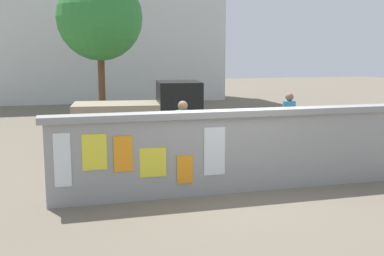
{
  "coord_description": "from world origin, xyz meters",
  "views": [
    {
      "loc": [
        -3.19,
        -8.4,
        2.68
      ],
      "look_at": [
        -0.28,
        2.01,
        0.95
      ],
      "focal_mm": 44.4,
      "sensor_mm": 36.0,
      "label": 1
    }
  ],
  "objects_px": {
    "person_walking": "(183,129)",
    "auto_rickshaw_truck": "(145,115)",
    "bicycle_near": "(105,165)",
    "person_bystander": "(289,117)",
    "tree_roadside": "(100,18)",
    "motorcycle": "(258,149)",
    "bicycle_far": "(245,130)"
  },
  "relations": [
    {
      "from": "person_walking",
      "to": "tree_roadside",
      "type": "xyz_separation_m",
      "value": [
        -0.92,
        9.76,
        3.06
      ]
    },
    {
      "from": "person_walking",
      "to": "auto_rickshaw_truck",
      "type": "bearing_deg",
      "value": 94.97
    },
    {
      "from": "bicycle_near",
      "to": "person_walking",
      "type": "distance_m",
      "value": 1.91
    },
    {
      "from": "bicycle_near",
      "to": "bicycle_far",
      "type": "xyz_separation_m",
      "value": [
        4.44,
        3.34,
        0.0
      ]
    },
    {
      "from": "auto_rickshaw_truck",
      "to": "motorcycle",
      "type": "distance_m",
      "value": 3.98
    },
    {
      "from": "person_walking",
      "to": "tree_roadside",
      "type": "bearing_deg",
      "value": 95.4
    },
    {
      "from": "auto_rickshaw_truck",
      "to": "tree_roadside",
      "type": "height_order",
      "value": "tree_roadside"
    },
    {
      "from": "auto_rickshaw_truck",
      "to": "bicycle_far",
      "type": "bearing_deg",
      "value": -6.07
    },
    {
      "from": "bicycle_near",
      "to": "person_walking",
      "type": "bearing_deg",
      "value": 11.9
    },
    {
      "from": "person_walking",
      "to": "bicycle_near",
      "type": "bearing_deg",
      "value": -168.1
    },
    {
      "from": "bicycle_near",
      "to": "person_bystander",
      "type": "bearing_deg",
      "value": 18.06
    },
    {
      "from": "motorcycle",
      "to": "tree_roadside",
      "type": "bearing_deg",
      "value": 105.28
    },
    {
      "from": "motorcycle",
      "to": "person_bystander",
      "type": "xyz_separation_m",
      "value": [
        1.48,
        1.36,
        0.52
      ]
    },
    {
      "from": "bicycle_near",
      "to": "person_walking",
      "type": "relative_size",
      "value": 1.04
    },
    {
      "from": "bicycle_near",
      "to": "person_bystander",
      "type": "xyz_separation_m",
      "value": [
        5.01,
        1.63,
        0.62
      ]
    },
    {
      "from": "motorcycle",
      "to": "bicycle_near",
      "type": "bearing_deg",
      "value": -175.57
    },
    {
      "from": "bicycle_far",
      "to": "auto_rickshaw_truck",
      "type": "bearing_deg",
      "value": 173.93
    },
    {
      "from": "auto_rickshaw_truck",
      "to": "person_bystander",
      "type": "distance_m",
      "value": 4.07
    },
    {
      "from": "bicycle_near",
      "to": "person_walking",
      "type": "height_order",
      "value": "person_walking"
    },
    {
      "from": "bicycle_far",
      "to": "tree_roadside",
      "type": "distance_m",
      "value": 8.52
    },
    {
      "from": "motorcycle",
      "to": "tree_roadside",
      "type": "distance_m",
      "value": 10.83
    },
    {
      "from": "person_bystander",
      "to": "tree_roadside",
      "type": "height_order",
      "value": "tree_roadside"
    },
    {
      "from": "bicycle_near",
      "to": "person_walking",
      "type": "xyz_separation_m",
      "value": [
        1.76,
        0.37,
        0.62
      ]
    },
    {
      "from": "person_bystander",
      "to": "bicycle_far",
      "type": "bearing_deg",
      "value": 108.37
    },
    {
      "from": "bicycle_near",
      "to": "bicycle_far",
      "type": "distance_m",
      "value": 5.56
    },
    {
      "from": "motorcycle",
      "to": "person_bystander",
      "type": "distance_m",
      "value": 2.07
    },
    {
      "from": "bicycle_near",
      "to": "tree_roadside",
      "type": "height_order",
      "value": "tree_roadside"
    },
    {
      "from": "auto_rickshaw_truck",
      "to": "person_bystander",
      "type": "bearing_deg",
      "value": -29.8
    },
    {
      "from": "motorcycle",
      "to": "person_walking",
      "type": "bearing_deg",
      "value": 176.83
    },
    {
      "from": "bicycle_near",
      "to": "auto_rickshaw_truck",
      "type": "bearing_deg",
      "value": 67.99
    },
    {
      "from": "auto_rickshaw_truck",
      "to": "bicycle_far",
      "type": "xyz_separation_m",
      "value": [
        2.97,
        -0.32,
        -0.54
      ]
    },
    {
      "from": "auto_rickshaw_truck",
      "to": "person_bystander",
      "type": "relative_size",
      "value": 2.32
    }
  ]
}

